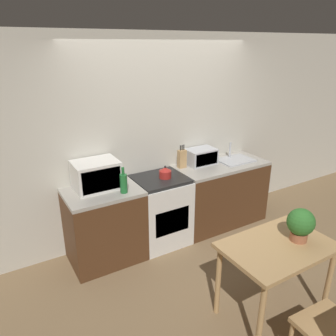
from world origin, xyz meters
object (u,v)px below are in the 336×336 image
object	(u,v)px
kettle	(165,173)
toaster_oven	(201,156)
dining_table	(277,255)
microwave	(96,175)
stove_range	(160,210)
bottle	(124,183)

from	to	relation	value
kettle	toaster_oven	bearing A→B (deg)	14.99
dining_table	microwave	bearing A→B (deg)	121.50
stove_range	toaster_oven	xyz separation A→B (m)	(0.73, 0.15, 0.56)
microwave	kettle	bearing A→B (deg)	-8.70
microwave	bottle	xyz separation A→B (m)	(0.22, -0.26, -0.05)
microwave	bottle	size ratio (longest dim) A/B	1.67
stove_range	dining_table	distance (m)	1.68
stove_range	kettle	xyz separation A→B (m)	(0.06, -0.03, 0.52)
microwave	toaster_oven	xyz separation A→B (m)	(1.51, 0.05, -0.06)
kettle	dining_table	bearing A→B (deg)	-81.79
kettle	bottle	world-z (taller)	bottle
stove_range	dining_table	size ratio (longest dim) A/B	0.91
kettle	bottle	size ratio (longest dim) A/B	0.53
kettle	toaster_oven	world-z (taller)	toaster_oven
bottle	stove_range	bearing A→B (deg)	16.88
stove_range	bottle	bearing A→B (deg)	-163.12
bottle	toaster_oven	world-z (taller)	bottle
stove_range	bottle	world-z (taller)	bottle
toaster_oven	kettle	bearing A→B (deg)	-165.01
microwave	bottle	distance (m)	0.35
bottle	microwave	bearing A→B (deg)	129.76
microwave	toaster_oven	distance (m)	1.51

